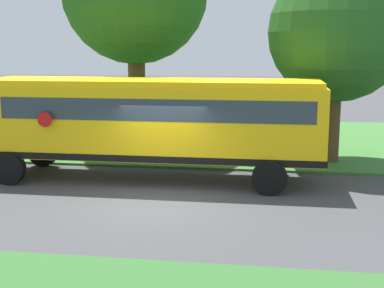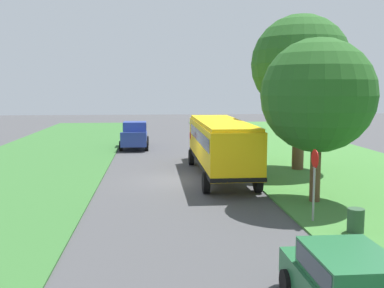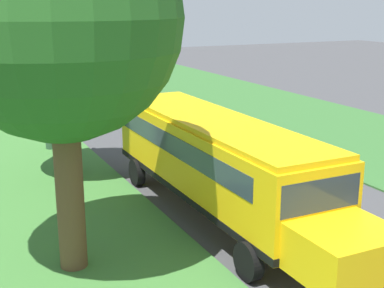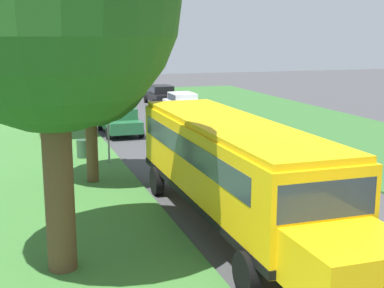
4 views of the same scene
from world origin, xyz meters
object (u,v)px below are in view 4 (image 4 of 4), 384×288
stop_sign (108,125)px  oak_tree_roadside_mid (87,60)px  school_bus (233,165)px  car_green_nearest (120,119)px  car_black_furthest (161,94)px  car_white_middle (183,103)px  trash_bin (83,149)px  oak_tree_far_end (37,35)px

stop_sign → oak_tree_roadside_mid: bearing=-112.5°
school_bus → car_green_nearest: school_bus is taller
car_green_nearest → car_black_furthest: size_ratio=1.00×
school_bus → oak_tree_roadside_mid: oak_tree_roadside_mid is taller
car_green_nearest → car_white_middle: size_ratio=1.00×
car_green_nearest → trash_bin: 6.30m
car_green_nearest → stop_sign: 7.33m
school_bus → car_white_middle: 22.66m
car_green_nearest → oak_tree_roadside_mid: 10.89m
school_bus → car_green_nearest: bearing=91.1°
oak_tree_far_end → stop_sign: 8.25m
car_green_nearest → trash_bin: car_green_nearest is taller
car_white_middle → oak_tree_roadside_mid: (-8.53, -15.75, 3.80)m
oak_tree_roadside_mid → car_green_nearest: bearing=73.3°
car_green_nearest → oak_tree_roadside_mid: bearing=-106.7°
school_bus → stop_sign: bearing=103.2°
school_bus → oak_tree_far_end: oak_tree_far_end is taller
oak_tree_far_end → trash_bin: size_ratio=8.58×
car_green_nearest → oak_tree_far_end: (-4.29, -0.18, 4.69)m
car_black_furthest → oak_tree_far_end: size_ratio=0.57×
car_green_nearest → stop_sign: bearing=-104.3°
car_green_nearest → car_black_furthest: 13.24m
stop_sign → car_white_middle: bearing=60.4°
car_black_furthest → oak_tree_far_end: 16.37m
stop_sign → trash_bin: bearing=124.5°
car_black_furthest → trash_bin: (-8.37, -17.64, -0.43)m
school_bus → car_green_nearest: (-0.31, 16.04, -1.05)m
oak_tree_roadside_mid → car_black_furthest: bearing=68.6°
car_green_nearest → stop_sign: (-1.80, -7.05, 0.86)m
oak_tree_far_end → stop_sign: size_ratio=2.82×
oak_tree_far_end → stop_sign: (2.49, -6.87, -3.83)m
car_black_furthest → oak_tree_roadside_mid: oak_tree_roadside_mid is taller
car_white_middle → trash_bin: bearing=-125.8°
car_white_middle → oak_tree_roadside_mid: size_ratio=0.62×
school_bus → oak_tree_far_end: (-4.60, 15.86, 3.64)m
oak_tree_roadside_mid → school_bus: bearing=-62.6°
car_green_nearest → oak_tree_roadside_mid: (-2.93, -9.77, 3.80)m
school_bus → car_green_nearest: size_ratio=2.82×
car_green_nearest → oak_tree_far_end: bearing=-177.6°
car_white_middle → stop_sign: stop_sign is taller
school_bus → stop_sign: school_bus is taller
car_white_middle → oak_tree_far_end: bearing=-148.1°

